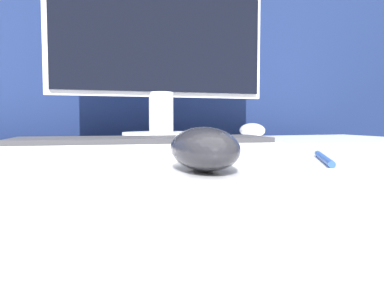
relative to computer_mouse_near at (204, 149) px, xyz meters
The scene contains 6 objects.
partition_panel 0.84m from the computer_mouse_near, 92.00° to the left, with size 5.00×0.03×1.28m.
computer_mouse_near is the anchor object (origin of this frame).
keyboard 0.24m from the computer_mouse_near, 93.96° to the left, with size 0.44×0.18×0.02m.
monitor 0.61m from the computer_mouse_near, 80.64° to the left, with size 0.55×0.20×0.48m.
computer_mouse_far 0.70m from the computer_mouse_near, 58.22° to the left, with size 0.08×0.13×0.04m.
pen 0.17m from the computer_mouse_near, ahead, with size 0.08×0.12×0.01m.
Camera 1 is at (-0.11, -0.49, 0.80)m, focal length 35.00 mm.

